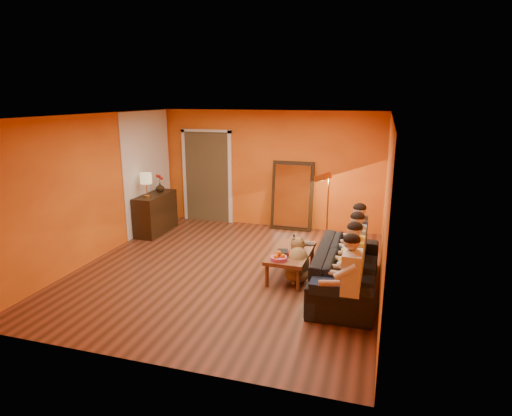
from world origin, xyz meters
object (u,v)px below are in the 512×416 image
(sideboard, at_px, (156,213))
(table_lamp, at_px, (146,185))
(vase, at_px, (160,187))
(person_mid_left, at_px, (354,264))
(person_mid_right, at_px, (357,251))
(mirror_frame, at_px, (292,196))
(tumbler, at_px, (300,247))
(coffee_table, at_px, (291,263))
(floor_lamp, at_px, (328,211))
(person_far_left, at_px, (351,280))
(dog, at_px, (298,259))
(laptop, at_px, (306,245))
(person_far_right, at_px, (359,240))
(wine_bottle, at_px, (294,244))
(sofa, at_px, (347,269))

(sideboard, bearing_deg, table_lamp, -90.00)
(sideboard, bearing_deg, vase, 90.00)
(person_mid_left, distance_m, person_mid_right, 0.55)
(mirror_frame, distance_m, table_lamp, 3.13)
(person_mid_left, height_order, person_mid_right, same)
(sideboard, bearing_deg, tumbler, -21.20)
(sideboard, height_order, coffee_table, sideboard)
(floor_lamp, bearing_deg, table_lamp, -148.02)
(person_mid_right, bearing_deg, table_lamp, 162.86)
(person_far_left, xyz_separation_m, person_mid_right, (0.00, 1.10, 0.00))
(table_lamp, bearing_deg, tumbler, -16.72)
(dog, xyz_separation_m, tumbler, (-0.03, 0.28, 0.12))
(table_lamp, bearing_deg, sideboard, 90.00)
(laptop, bearing_deg, floor_lamp, 68.94)
(table_lamp, height_order, floor_lamp, floor_lamp)
(dog, relative_size, person_far_right, 0.58)
(floor_lamp, distance_m, person_far_left, 2.99)
(wine_bottle, bearing_deg, vase, 152.49)
(floor_lamp, distance_m, person_mid_left, 2.46)
(floor_lamp, relative_size, vase, 7.16)
(person_far_left, bearing_deg, laptop, 118.03)
(sideboard, xyz_separation_m, dog, (3.46, -1.61, -0.07))
(sofa, xyz_separation_m, floor_lamp, (-0.55, 1.91, 0.38))
(person_mid_left, bearing_deg, laptop, 128.64)
(table_lamp, relative_size, tumbler, 4.68)
(laptop, bearing_deg, table_lamp, 154.79)
(sideboard, relative_size, table_lamp, 2.31)
(floor_lamp, bearing_deg, person_mid_left, -49.08)
(coffee_table, bearing_deg, person_mid_left, -33.65)
(person_far_left, bearing_deg, person_mid_left, 90.00)
(person_far_left, xyz_separation_m, vase, (-4.37, 3.00, 0.34))
(tumbler, bearing_deg, floor_lamp, 80.31)
(sofa, distance_m, floor_lamp, 2.03)
(wine_bottle, bearing_deg, dog, -49.78)
(tumbler, height_order, laptop, tumbler)
(tumbler, bearing_deg, mirror_frame, 104.94)
(mirror_frame, distance_m, tumbler, 2.51)
(table_lamp, distance_m, tumbler, 3.64)
(person_mid_left, bearing_deg, tumbler, 137.23)
(wine_bottle, bearing_deg, sofa, -15.71)
(floor_lamp, height_order, tumbler, floor_lamp)
(person_mid_right, xyz_separation_m, laptop, (-0.88, 0.55, -0.18))
(sideboard, xyz_separation_m, coffee_table, (3.31, -1.45, -0.21))
(tumbler, bearing_deg, table_lamp, 163.28)
(person_mid_left, relative_size, wine_bottle, 3.94)
(wine_bottle, xyz_separation_m, laptop, (0.13, 0.40, -0.14))
(wine_bottle, height_order, laptop, wine_bottle)
(mirror_frame, distance_m, sideboard, 3.01)
(person_mid_left, bearing_deg, coffee_table, 144.76)
(table_lamp, height_order, dog, table_lamp)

